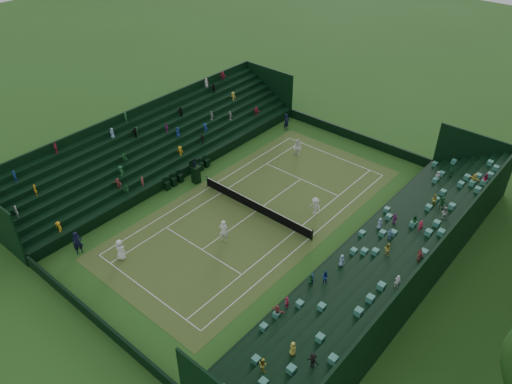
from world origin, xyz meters
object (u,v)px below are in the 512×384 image
tennis_net (256,206)px  player_near_east (224,231)px  umpire_chair (196,172)px  player_far_east (315,206)px  player_near_west (120,250)px  player_far_west (297,148)px

tennis_net → player_near_east: player_near_east is taller
umpire_chair → player_near_east: size_ratio=1.28×
tennis_net → player_far_east: player_far_east is taller
player_near_east → player_far_east: player_near_east is taller
player_near_east → player_far_east: (3.46, 7.39, -0.18)m
player_far_east → tennis_net: bearing=-143.5°
tennis_net → player_near_west: player_near_west is taller
player_near_east → player_far_east: bearing=-150.4°
player_near_west → player_near_east: 7.85m
umpire_chair → player_far_west: 10.67m
umpire_chair → player_near_east: 8.68m
tennis_net → player_near_east: bearing=-83.2°
player_far_west → player_far_east: (6.78, -6.66, -0.06)m
umpire_chair → player_near_east: umpire_chair is taller
umpire_chair → player_near_west: umpire_chair is taller
player_far_west → player_far_east: player_far_west is taller
player_near_west → player_near_east: size_ratio=0.88×
player_near_west → player_far_east: (7.88, 13.88, -0.06)m
tennis_net → player_far_west: size_ratio=6.62×
player_near_east → player_far_east: size_ratio=1.21×
tennis_net → player_near_east: size_ratio=5.84×
player_near_east → player_near_west: bearing=20.4°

